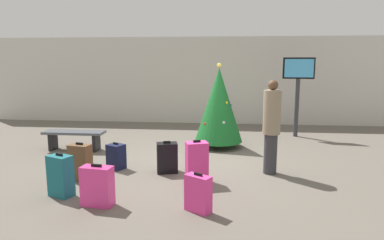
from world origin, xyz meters
The scene contains 13 objects.
ground_plane centered at (0.00, 0.00, 0.00)m, with size 16.00×16.00×0.00m, color #665E54.
back_wall centered at (0.00, 4.99, 1.50)m, with size 16.00×0.20×3.00m, color beige.
holiday_tree centered at (0.60, 1.53, 1.09)m, with size 1.21×1.21×2.14m.
flight_info_kiosk centered at (2.81, 3.03, 1.59)m, with size 0.88×0.18×2.28m.
waiting_bench centered at (-2.94, 0.83, 0.36)m, with size 1.49×0.44×0.48m.
traveller_0 centered at (1.66, -0.48, 0.97)m, with size 0.45×0.45×1.83m.
suitcase_0 centered at (-1.44, -0.51, 0.26)m, with size 0.41×0.39×0.55m.
suitcase_1 centered at (-0.36, -0.63, 0.30)m, with size 0.46×0.36×0.64m.
suitcase_2 centered at (-1.14, -2.31, 0.31)m, with size 0.50×0.29×0.66m.
suitcase_3 centered at (0.40, -2.37, 0.28)m, with size 0.43×0.36×0.59m.
suitcase_4 centered at (-1.89, -1.21, 0.33)m, with size 0.43×0.30×0.71m.
suitcase_5 centered at (-1.88, -2.01, 0.34)m, with size 0.45×0.37×0.72m.
suitcase_6 centered at (0.28, -1.16, 0.38)m, with size 0.44×0.37×0.79m.
Camera 1 is at (0.80, -7.13, 2.19)m, focal length 32.26 mm.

